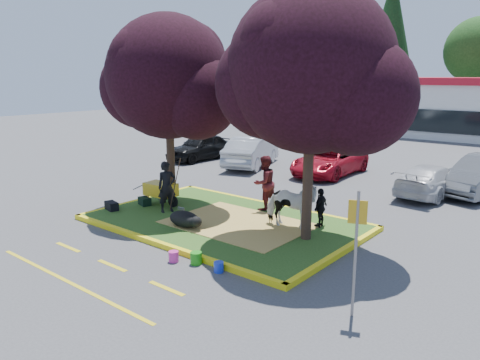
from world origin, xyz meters
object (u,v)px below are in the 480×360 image
Objects in this scene: bucket_pink at (174,256)px; car_silver at (251,152)px; sign_post at (356,241)px; handler at (167,187)px; cow at (291,205)px; bucket_green at (196,258)px; bucket_blue at (219,267)px; wheelbarrow at (161,190)px; calf at (185,219)px; car_black at (201,147)px.

bucket_pink is 0.06× the size of car_silver.
sign_post is 4.96m from bucket_pink.
sign_post is at bearing -81.91° from handler.
bucket_pink is 12.82m from car_silver.
sign_post is (3.65, -3.36, 0.70)m from cow.
handler is 4.37m from bucket_green.
bucket_blue is at bearing 172.23° from cow.
cow reaches higher than bucket_green.
wheelbarrow is at bearing 84.28° from handler.
calf is at bearing -30.88° from wheelbarrow.
car_black is at bearing 135.51° from bucket_blue.
car_black is at bearing 44.41° from cow.
handler is 0.67× the size of sign_post.
car_silver reaches higher than bucket_blue.
handler reaches higher than calf.
calf is (-2.56, -1.90, -0.48)m from cow.
cow is at bearing 93.64° from bucket_blue.
bucket_blue is (4.36, -2.32, -0.87)m from handler.
car_black is (-10.15, 10.72, 0.55)m from bucket_green.
calf is at bearing -45.58° from car_black.
bucket_green is at bearing -98.77° from handler.
cow is 3.55m from bucket_blue.
sign_post is at bearing 116.22° from car_silver.
bucket_green is at bearing 180.00° from bucket_blue.
car_silver is at bearing 44.14° from handler.
wheelbarrow is at bearing 140.29° from sign_post.
wheelbarrow is 9.12m from sign_post.
handler reaches higher than bucket_green.
bucket_pink is 1.08× the size of bucket_blue.
car_black is (-14.34, 10.62, -0.86)m from sign_post.
bucket_green is at bearing -36.10° from wheelbarrow.
bucket_green is 1.13× the size of bucket_pink.
calf is 2.78m from wheelbarrow.
car_silver is (-7.31, 7.48, -0.10)m from cow.
car_silver is at bearing 6.53° from car_black.
bucket_blue is (5.24, -2.82, -0.55)m from wheelbarrow.
bucket_green reaches higher than bucket_blue.
sign_post reaches higher than bucket_green.
handler is at bearing -49.28° from car_black.
sign_post is 0.54× the size of car_silver.
handler reaches higher than bucket_pink.
handler is at bearing 134.43° from calf.
cow is 0.37× the size of car_silver.
car_black is at bearing 111.42° from calf.
handler is at bearing 94.02° from cow.
handler is 0.37× the size of car_silver.
car_black is (-10.91, 10.72, 0.58)m from bucket_blue.
cow is 1.53× the size of calf.
wheelbarrow is 8.44m from car_silver.
bucket_blue is (-3.43, -0.10, -1.44)m from sign_post.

